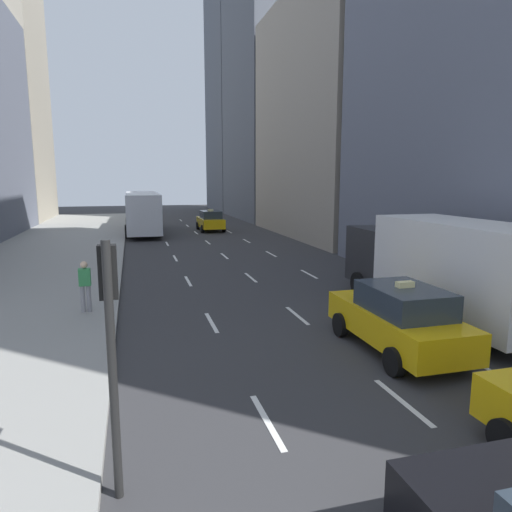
{
  "coord_description": "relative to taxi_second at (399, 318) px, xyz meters",
  "views": [
    {
      "loc": [
        -2.41,
        0.63,
        4.35
      ],
      "look_at": [
        1.7,
        15.76,
        1.71
      ],
      "focal_mm": 32.0,
      "sensor_mm": 36.0,
      "label": 1
    }
  ],
  "objects": [
    {
      "name": "building_row_right",
      "position": [
        8.0,
        27.84,
        14.42
      ],
      "size": [
        6.0,
        72.18,
        37.65
      ],
      "color": "#A89E89",
      "rests_on": "ground"
    },
    {
      "name": "taxi_second",
      "position": [
        0.0,
        0.0,
        0.0
      ],
      "size": [
        2.02,
        4.4,
        1.87
      ],
      "color": "yellow",
      "rests_on": "ground"
    },
    {
      "name": "lane_markings",
      "position": [
        -1.4,
        12.58,
        -0.87
      ],
      "size": [
        5.72,
        56.0,
        0.01
      ],
      "color": "white",
      "rests_on": "ground"
    },
    {
      "name": "box_truck",
      "position": [
        2.8,
        2.15,
        0.83
      ],
      "size": [
        2.58,
        8.4,
        3.15
      ],
      "color": "#262628",
      "rests_on": "ground"
    },
    {
      "name": "city_bus",
      "position": [
        -5.61,
        28.86,
        0.91
      ],
      "size": [
        2.8,
        11.61,
        3.25
      ],
      "color": "silver",
      "rests_on": "ground"
    },
    {
      "name": "sidewalk_left",
      "position": [
        -11.0,
        16.58,
        -0.81
      ],
      "size": [
        8.0,
        66.0,
        0.15
      ],
      "primitive_type": "cube",
      "color": "gray",
      "rests_on": "ground"
    },
    {
      "name": "pedestrian_far_walking",
      "position": [
        -7.96,
        5.29,
        0.19
      ],
      "size": [
        0.36,
        0.22,
        1.65
      ],
      "color": "gray",
      "rests_on": "sidewalk_left"
    },
    {
      "name": "traffic_light_pole",
      "position": [
        -6.75,
        -3.71,
        1.53
      ],
      "size": [
        0.24,
        0.42,
        3.6
      ],
      "color": "black",
      "rests_on": "ground"
    },
    {
      "name": "taxi_third",
      "position": [
        0.0,
        28.66,
        0.0
      ],
      "size": [
        2.02,
        4.4,
        1.87
      ],
      "color": "yellow",
      "rests_on": "ground"
    }
  ]
}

